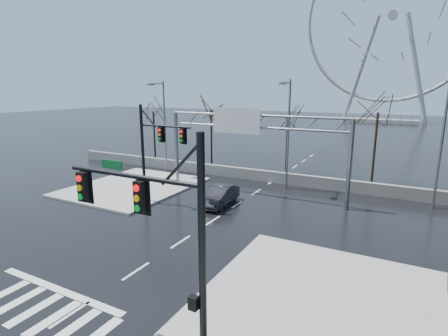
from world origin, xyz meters
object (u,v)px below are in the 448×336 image
Objects in this scene: signal_mast_near at (165,228)px; car at (220,196)px; sign_gantry at (249,137)px; signal_mast_far at (153,146)px; ferris_wheel at (392,23)px.

car is (-6.38, 15.36, -4.11)m from signal_mast_near.
sign_gantry is 5.79m from car.
ferris_wheel is at bearing 82.80° from signal_mast_far.
signal_mast_near reaches higher than sign_gantry.
signal_mast_near is at bearing -70.07° from car.
ferris_wheel is 11.06× the size of car.
signal_mast_far is 0.16× the size of ferris_wheel.
sign_gantry is at bearing -93.84° from ferris_wheel.
car is (4.63, 2.36, -4.07)m from signal_mast_far.
sign_gantry is 3.55× the size of car.
ferris_wheel is at bearing 83.12° from car.
ferris_wheel is (5.38, 80.04, 20.95)m from sign_gantry.
sign_gantry is 82.91m from ferris_wheel.
signal_mast_near is 0.49× the size of sign_gantry.
signal_mast_near is at bearing -73.81° from sign_gantry.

